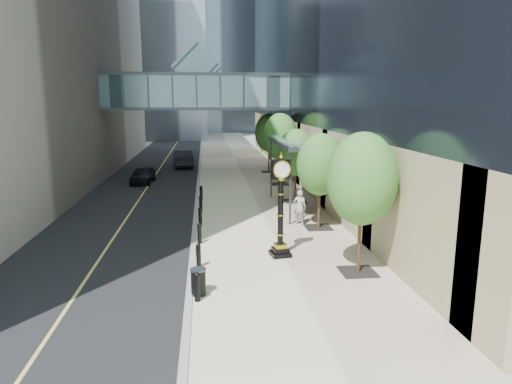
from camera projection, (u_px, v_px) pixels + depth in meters
ground at (281, 312)px, 14.84m from camera, size 320.00×320.00×0.00m
road at (166, 159)px, 53.06m from camera, size 8.00×180.00×0.02m
sidewalk at (234, 158)px, 53.92m from camera, size 8.00×180.00×0.06m
curb at (200, 159)px, 53.49m from camera, size 0.25×180.00×0.07m
distant_tower_c at (189, 4)px, 124.71m from camera, size 22.00×22.00×65.00m
skywalk at (197, 89)px, 40.28m from camera, size 17.00×4.20×5.80m
entrance_canopy at (300, 143)px, 28.02m from camera, size 3.00×8.00×4.38m
bollard_row at (200, 225)px, 23.22m from camera, size 0.20×16.20×0.90m
street_trees at (295, 147)px, 30.49m from camera, size 2.78×28.69×5.72m
street_clock at (280, 213)px, 19.64m from camera, size 0.96×0.96×4.44m
trash_bin at (198, 283)px, 15.93m from camera, size 0.63×0.63×0.90m
pedestrian at (300, 207)px, 24.96m from camera, size 0.83×0.70×1.92m
car_near at (143, 175)px, 37.84m from camera, size 1.90×4.16×1.38m
car_far at (183, 158)px, 46.95m from camera, size 2.46×5.40×1.72m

